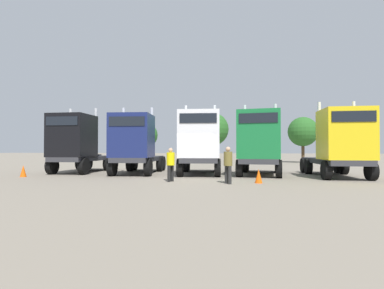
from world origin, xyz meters
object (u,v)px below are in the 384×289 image
semi_truck_white (200,142)px  semi_truck_black (77,143)px  semi_truck_green (259,143)px  semi_truck_navy (135,144)px  traffic_cone_near (259,176)px  semi_truck_yellow (341,143)px  traffic_cone_mid (23,171)px  visitor_with_camera (228,162)px  visitor_in_hivis (171,162)px

semi_truck_white → semi_truck_black: bearing=-96.5°
semi_truck_green → semi_truck_white: bearing=-82.2°
semi_truck_black → semi_truck_navy: 4.33m
semi_truck_white → traffic_cone_near: semi_truck_white is taller
semi_truck_yellow → traffic_cone_mid: semi_truck_yellow is taller
semi_truck_green → traffic_cone_mid: bearing=-72.0°
semi_truck_green → traffic_cone_mid: semi_truck_green is taller
semi_truck_white → visitor_with_camera: bearing=19.1°
semi_truck_white → traffic_cone_near: 5.33m
semi_truck_navy → semi_truck_white: bearing=88.5°
traffic_cone_near → traffic_cone_mid: size_ratio=0.98×
semi_truck_black → semi_truck_green: (12.08, 0.04, -0.02)m
semi_truck_green → traffic_cone_near: bearing=1.7°
semi_truck_navy → visitor_with_camera: (6.10, -3.96, -0.93)m
semi_truck_white → visitor_with_camera: (1.98, -4.26, -1.04)m
semi_truck_white → semi_truck_yellow: bearing=80.4°
semi_truck_navy → semi_truck_yellow: bearing=83.1°
semi_truck_green → visitor_in_hivis: 6.13m
semi_truck_yellow → traffic_cone_mid: size_ratio=8.98×
semi_truck_black → visitor_in_hivis: 8.55m
semi_truck_green → semi_truck_yellow: bearing=86.5°
semi_truck_yellow → traffic_cone_near: semi_truck_yellow is taller
semi_truck_black → semi_truck_white: (8.43, -0.11, 0.01)m
traffic_cone_near → semi_truck_white: bearing=132.3°
visitor_with_camera → semi_truck_white: bearing=76.8°
semi_truck_black → semi_truck_green: semi_truck_black is taller
traffic_cone_mid → semi_truck_yellow: bearing=7.4°
semi_truck_white → semi_truck_green: semi_truck_white is taller
semi_truck_white → semi_truck_green: bearing=86.6°
semi_truck_yellow → semi_truck_black: bearing=-94.3°
semi_truck_green → visitor_with_camera: 4.83m
semi_truck_black → semi_truck_yellow: semi_truck_black is taller
semi_truck_yellow → visitor_with_camera: semi_truck_yellow is taller
semi_truck_black → visitor_with_camera: size_ratio=3.46×
semi_truck_yellow → traffic_cone_mid: (-18.06, -2.34, -1.60)m
semi_truck_navy → traffic_cone_mid: semi_truck_navy is taller
semi_truck_navy → visitor_with_camera: 7.33m
semi_truck_navy → traffic_cone_mid: bearing=-72.0°
semi_truck_black → semi_truck_yellow: bearing=85.9°
semi_truck_yellow → traffic_cone_near: bearing=-57.7°
semi_truck_yellow → traffic_cone_near: size_ratio=9.16×
traffic_cone_near → semi_truck_green: bearing=86.2°
semi_truck_green → semi_truck_black: bearing=-84.3°
semi_truck_green → traffic_cone_near: semi_truck_green is taller
semi_truck_white → visitor_in_hivis: size_ratio=3.73×
semi_truck_black → semi_truck_navy: (4.30, -0.41, -0.09)m
visitor_with_camera → traffic_cone_mid: visitor_with_camera is taller
semi_truck_white → semi_truck_green: size_ratio=1.03×
semi_truck_black → visitor_in_hivis: size_ratio=3.58×
visitor_with_camera → semi_truck_navy: bearing=108.9°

